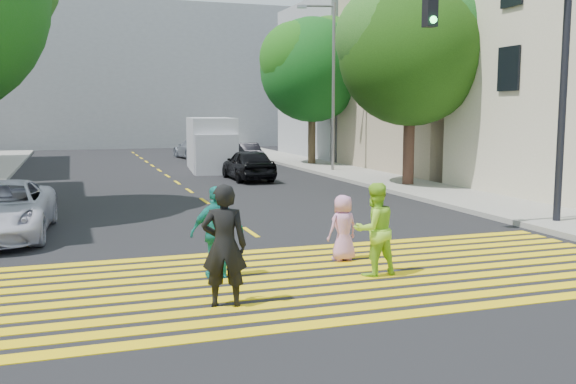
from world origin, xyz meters
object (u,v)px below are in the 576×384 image
tree_right_near (413,45)px  traffic_signal (527,67)px  pedestrian_extra (217,232)px  white_sedan (0,210)px  tree_right_far (313,64)px  pedestrian_man (224,245)px  silver_car (194,149)px  dark_car_parked (247,154)px  pedestrian_woman (374,229)px  white_van (211,146)px  dark_car_near (248,164)px  pedestrian_child (343,228)px

tree_right_near → traffic_signal: tree_right_near is taller
pedestrian_extra → white_sedan: bearing=-54.2°
tree_right_far → pedestrian_man: size_ratio=4.25×
white_sedan → silver_car: (9.18, 24.41, -0.05)m
pedestrian_extra → dark_car_parked: size_ratio=0.46×
pedestrian_woman → white_van: 22.08m
silver_car → pedestrian_man: bearing=73.7°
traffic_signal → dark_car_near: bearing=103.5°
pedestrian_man → white_van: white_van is taller
traffic_signal → pedestrian_man: bearing=-156.7°
pedestrian_man → tree_right_far: bearing=-97.1°
pedestrian_woman → dark_car_near: 16.99m
white_sedan → dark_car_near: 14.02m
pedestrian_child → white_sedan: size_ratio=0.28×
tree_right_far → traffic_signal: bearing=-95.0°
dark_car_near → traffic_signal: traffic_signal is taller
pedestrian_man → dark_car_near: pedestrian_man is taller
tree_right_near → pedestrian_extra: bearing=-132.5°
white_van → tree_right_near: bearing=-52.5°
pedestrian_woman → dark_car_near: bearing=-103.5°
tree_right_near → silver_car: bearing=106.3°
pedestrian_man → dark_car_near: (5.20, 17.84, -0.28)m
dark_car_near → silver_car: 13.76m
white_sedan → white_van: 17.99m
pedestrian_woman → traffic_signal: 7.35m
pedestrian_man → pedestrian_extra: 1.78m
white_sedan → dark_car_parked: size_ratio=1.32×
white_sedan → dark_car_near: size_ratio=1.19×
tree_right_far → pedestrian_man: tree_right_far is taller
tree_right_near → pedestrian_man: (-10.66, -13.10, -4.66)m
tree_right_near → white_van: tree_right_near is taller
tree_right_near → pedestrian_man: bearing=-129.1°
pedestrian_man → silver_car: bearing=-82.7°
pedestrian_extra → silver_car: bearing=-101.4°
pedestrian_woman → pedestrian_extra: size_ratio=1.03×
white_sedan → tree_right_near: bearing=25.5°
silver_car → pedestrian_woman: bearing=79.1°
white_sedan → pedestrian_man: bearing=-57.9°
tree_right_far → silver_car: bearing=125.2°
pedestrian_child → white_sedan: 8.52m
white_sedan → dark_car_parked: (11.30, 18.91, -0.07)m
dark_car_near → white_van: bearing=-84.1°
tree_right_far → dark_car_parked: size_ratio=2.22×
pedestrian_child → pedestrian_extra: 2.80m
tree_right_far → pedestrian_woman: bearing=-108.1°
pedestrian_extra → silver_car: size_ratio=0.39×
traffic_signal → pedestrian_child: bearing=-164.2°
tree_right_far → white_van: bearing=-170.6°
silver_car → white_van: 8.64m
pedestrian_child → pedestrian_extra: size_ratio=0.80×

